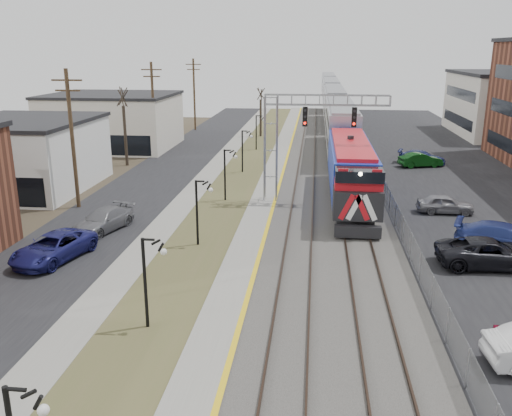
# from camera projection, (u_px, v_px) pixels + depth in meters

# --- Properties ---
(street_west) EXTENTS (7.00, 120.00, 0.04)m
(street_west) POSITION_uv_depth(u_px,v_px,m) (157.00, 177.00, 49.35)
(street_west) COLOR black
(street_west) RESTS_ON ground
(sidewalk) EXTENTS (2.00, 120.00, 0.08)m
(sidewalk) POSITION_uv_depth(u_px,v_px,m) (205.00, 178.00, 48.87)
(sidewalk) COLOR gray
(sidewalk) RESTS_ON ground
(grass_median) EXTENTS (4.00, 120.00, 0.06)m
(grass_median) POSITION_uv_depth(u_px,v_px,m) (238.00, 179.00, 48.56)
(grass_median) COLOR #4C4E29
(grass_median) RESTS_ON ground
(platform) EXTENTS (2.00, 120.00, 0.24)m
(platform) POSITION_uv_depth(u_px,v_px,m) (271.00, 179.00, 48.22)
(platform) COLOR gray
(platform) RESTS_ON ground
(ballast_bed) EXTENTS (8.00, 120.00, 0.20)m
(ballast_bed) POSITION_uv_depth(u_px,v_px,m) (328.00, 181.00, 47.70)
(ballast_bed) COLOR #595651
(ballast_bed) RESTS_ON ground
(parking_lot) EXTENTS (16.00, 120.00, 0.04)m
(parking_lot) POSITION_uv_depth(u_px,v_px,m) (468.00, 185.00, 46.47)
(parking_lot) COLOR black
(parking_lot) RESTS_ON ground
(platform_edge) EXTENTS (0.24, 120.00, 0.01)m
(platform_edge) POSITION_uv_depth(u_px,v_px,m) (281.00, 178.00, 48.09)
(platform_edge) COLOR gold
(platform_edge) RESTS_ON platform
(track_near) EXTENTS (1.58, 120.00, 0.15)m
(track_near) POSITION_uv_depth(u_px,v_px,m) (305.00, 178.00, 47.86)
(track_near) COLOR #2D2119
(track_near) RESTS_ON ballast_bed
(track_far) EXTENTS (1.58, 120.00, 0.15)m
(track_far) POSITION_uv_depth(u_px,v_px,m) (345.00, 179.00, 47.50)
(track_far) COLOR #2D2119
(track_far) RESTS_ON ballast_bed
(train) EXTENTS (3.00, 108.65, 5.33)m
(train) POSITION_uv_depth(u_px,v_px,m) (334.00, 104.00, 85.31)
(train) COLOR #152EAB
(train) RESTS_ON ground
(signal_gantry) EXTENTS (9.00, 1.07, 8.15)m
(signal_gantry) POSITION_uv_depth(u_px,v_px,m) (294.00, 130.00, 39.76)
(signal_gantry) COLOR gray
(signal_gantry) RESTS_ON ground
(lampposts) EXTENTS (0.14, 62.14, 4.00)m
(lampposts) POSITION_uv_depth(u_px,v_px,m) (198.00, 212.00, 32.07)
(lampposts) COLOR black
(lampposts) RESTS_ON ground
(utility_poles) EXTENTS (0.28, 80.28, 10.00)m
(utility_poles) POSITION_uv_depth(u_px,v_px,m) (73.00, 140.00, 38.72)
(utility_poles) COLOR #4C3823
(utility_poles) RESTS_ON ground
(fence) EXTENTS (0.04, 120.00, 1.60)m
(fence) POSITION_uv_depth(u_px,v_px,m) (377.00, 174.00, 47.06)
(fence) COLOR gray
(fence) RESTS_ON ground
(bare_trees) EXTENTS (12.30, 42.30, 5.95)m
(bare_trees) POSITION_uv_depth(u_px,v_px,m) (155.00, 141.00, 52.44)
(bare_trees) COLOR #382D23
(bare_trees) RESTS_ON ground
(car_lot_c) EXTENTS (5.65, 2.75, 1.55)m
(car_lot_c) POSITION_uv_depth(u_px,v_px,m) (490.00, 254.00, 28.92)
(car_lot_c) COLOR black
(car_lot_c) RESTS_ON ground
(car_lot_d) EXTENTS (6.03, 4.00, 1.62)m
(car_lot_d) POSITION_uv_depth(u_px,v_px,m) (505.00, 239.00, 31.09)
(car_lot_d) COLOR navy
(car_lot_d) RESTS_ON ground
(car_lot_e) EXTENTS (3.93, 1.63, 1.33)m
(car_lot_e) POSITION_uv_depth(u_px,v_px,m) (445.00, 205.00, 38.42)
(car_lot_e) COLOR slate
(car_lot_e) RESTS_ON ground
(car_lot_f) EXTENTS (4.47, 2.59, 1.39)m
(car_lot_f) POSITION_uv_depth(u_px,v_px,m) (420.00, 160.00, 53.52)
(car_lot_f) COLOR #0D4211
(car_lot_f) RESTS_ON ground
(car_street_a) EXTENTS (3.66, 5.72, 1.47)m
(car_street_a) POSITION_uv_depth(u_px,v_px,m) (54.00, 248.00, 29.85)
(car_street_a) COLOR navy
(car_street_a) RESTS_ON ground
(car_street_b) EXTENTS (3.31, 5.17, 1.39)m
(car_street_b) POSITION_uv_depth(u_px,v_px,m) (103.00, 221.00, 34.74)
(car_street_b) COLOR slate
(car_street_b) RESTS_ON ground
(car_lot_g) EXTENTS (5.03, 3.19, 1.36)m
(car_lot_g) POSITION_uv_depth(u_px,v_px,m) (422.00, 158.00, 54.89)
(car_lot_g) COLOR navy
(car_lot_g) RESTS_ON ground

